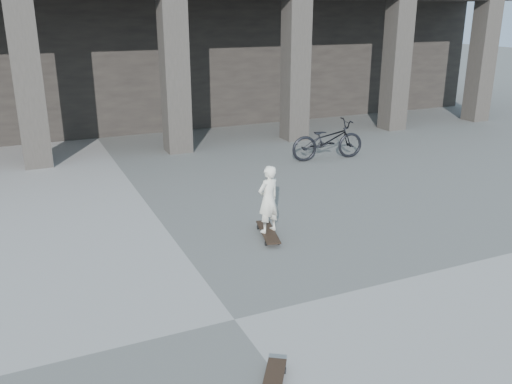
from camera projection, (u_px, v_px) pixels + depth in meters
name	position (u px, v px, depth m)	size (l,w,h in m)	color
ground	(235.00, 319.00, 6.75)	(90.00, 90.00, 0.00)	#52524F
colonnade	(75.00, 30.00, 17.68)	(28.00, 8.82, 6.00)	black
longboard	(268.00, 232.00, 9.18)	(0.48, 1.04, 0.10)	black
skateboard_spare	(273.00, 383.00, 5.48)	(0.60, 0.77, 0.09)	black
child	(268.00, 199.00, 8.99)	(0.42, 0.28, 1.15)	silver
bicycle	(328.00, 140.00, 13.82)	(0.67, 1.93, 1.01)	black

